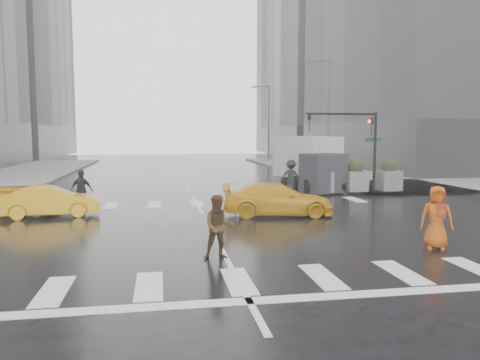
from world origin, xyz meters
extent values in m
plane|color=black|center=(0.00, 0.00, 0.00)|extent=(120.00, 120.00, 0.00)
cube|color=slate|center=(19.50, 17.50, 0.07)|extent=(35.00, 35.00, 0.15)
cube|color=#302D2B|center=(29.00, 27.00, 2.20)|extent=(26.05, 26.05, 4.40)
cube|color=gray|center=(29.00, 56.00, 18.00)|extent=(26.00, 26.00, 36.00)
cube|color=#302D2B|center=(29.00, 56.00, 2.20)|extent=(26.05, 26.05, 4.40)
cylinder|color=black|center=(10.00, 8.00, 2.25)|extent=(0.16, 0.16, 4.50)
cylinder|color=black|center=(8.00, 8.00, 4.40)|extent=(4.00, 0.12, 0.12)
imported|color=black|center=(9.75, 8.00, 3.70)|extent=(0.16, 0.20, 1.00)
imported|color=black|center=(6.20, 8.00, 3.90)|extent=(0.16, 0.20, 1.00)
sphere|color=#FF190C|center=(9.65, 8.00, 4.00)|extent=(0.20, 0.20, 0.20)
cube|color=#0B5127|center=(10.00, 8.30, 3.00)|extent=(0.90, 0.03, 0.22)
cylinder|color=#59595B|center=(11.00, 18.00, 4.50)|extent=(0.20, 0.20, 9.00)
cylinder|color=#59595B|center=(10.10, 18.00, 8.80)|extent=(1.80, 0.12, 0.12)
cube|color=#59595B|center=(9.20, 18.00, 8.70)|extent=(0.50, 0.22, 0.15)
cylinder|color=#59595B|center=(11.00, 38.00, 4.50)|extent=(0.20, 0.20, 9.00)
cylinder|color=#59595B|center=(10.10, 38.00, 8.80)|extent=(1.80, 0.12, 0.12)
cube|color=#59595B|center=(9.20, 38.00, 8.70)|extent=(0.50, 0.22, 0.15)
cube|color=slate|center=(7.00, 8.20, 0.70)|extent=(1.10, 1.10, 1.10)
sphere|color=black|center=(7.00, 8.20, 1.50)|extent=(0.90, 0.90, 0.90)
cube|color=slate|center=(9.00, 8.20, 0.70)|extent=(1.10, 1.10, 1.10)
sphere|color=black|center=(9.00, 8.20, 1.50)|extent=(0.90, 0.90, 0.90)
cube|color=slate|center=(11.00, 8.20, 0.70)|extent=(1.10, 1.10, 1.10)
sphere|color=black|center=(11.00, 8.20, 1.50)|extent=(0.90, 0.90, 0.90)
imported|color=#442F18|center=(-0.20, -4.00, 0.86)|extent=(0.85, 0.67, 1.72)
imported|color=#CA510E|center=(6.16, -4.00, 0.92)|extent=(1.06, 0.90, 1.84)
cube|color=#942D10|center=(6.16, -4.18, 1.15)|extent=(0.32, 0.26, 0.40)
imported|color=black|center=(-5.12, 5.00, 0.88)|extent=(1.19, 0.97, 1.75)
imported|color=black|center=(5.54, 9.10, 0.93)|extent=(1.37, 1.09, 1.87)
imported|color=#EAA50C|center=(-7.65, 4.17, 0.62)|extent=(3.82, 2.07, 1.23)
imported|color=#EAA50C|center=(-6.11, 3.46, 0.62)|extent=(3.93, 1.82, 1.25)
imported|color=#EAA50C|center=(3.00, 2.20, 0.66)|extent=(4.22, 2.41, 1.31)
cube|color=silver|center=(7.20, 11.45, 1.90)|extent=(2.23, 4.27, 2.51)
cube|color=#2B2B30|center=(7.20, 8.48, 1.16)|extent=(2.14, 1.67, 2.14)
cube|color=black|center=(7.20, 8.48, 1.81)|extent=(1.86, 0.84, 0.84)
cylinder|color=black|center=(6.22, 8.29, 0.42)|extent=(0.26, 0.84, 0.84)
cylinder|color=black|center=(8.17, 8.29, 0.42)|extent=(0.26, 0.84, 0.84)
cylinder|color=black|center=(6.22, 10.34, 0.42)|extent=(0.26, 0.84, 0.84)
cylinder|color=black|center=(8.17, 10.34, 0.42)|extent=(0.26, 0.84, 0.84)
cylinder|color=black|center=(6.22, 12.94, 0.42)|extent=(0.26, 0.84, 0.84)
cylinder|color=black|center=(8.17, 12.94, 0.42)|extent=(0.26, 0.84, 0.84)
camera|label=1|loc=(-1.72, -16.21, 3.35)|focal=35.00mm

